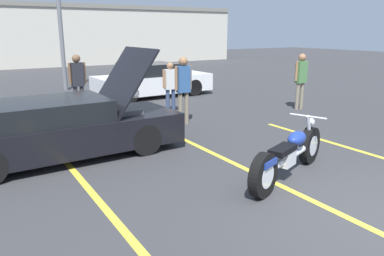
# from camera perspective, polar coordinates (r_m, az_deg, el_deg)

# --- Properties ---
(parking_stripe_foreground) EXTENTS (0.12, 5.37, 0.01)m
(parking_stripe_foreground) POSITION_cam_1_polar(r_m,az_deg,el_deg) (5.65, -12.71, -12.32)
(parking_stripe_foreground) COLOR yellow
(parking_stripe_foreground) RESTS_ON ground
(parking_stripe_middle) EXTENTS (0.12, 5.37, 0.01)m
(parking_stripe_middle) POSITION_cam_1_polar(r_m,az_deg,el_deg) (6.95, 9.77, -6.91)
(parking_stripe_middle) COLOR yellow
(parking_stripe_middle) RESTS_ON ground
(parking_stripe_back) EXTENTS (0.12, 5.37, 0.01)m
(parking_stripe_back) POSITION_cam_1_polar(r_m,az_deg,el_deg) (8.97, 23.41, -2.98)
(parking_stripe_back) COLOR yellow
(parking_stripe_back) RESTS_ON ground
(far_building) EXTENTS (32.00, 4.20, 4.40)m
(far_building) POSITION_cam_1_polar(r_m,az_deg,el_deg) (30.21, -23.05, 13.14)
(far_building) COLOR beige
(far_building) RESTS_ON ground
(motorcycle) EXTENTS (2.57, 1.17, 1.00)m
(motorcycle) POSITION_cam_1_polar(r_m,az_deg,el_deg) (6.77, 14.56, -4.02)
(motorcycle) COLOR black
(motorcycle) RESTS_ON ground
(show_car_hood_open) EXTENTS (4.81, 1.93, 2.17)m
(show_car_hood_open) POSITION_cam_1_polar(r_m,az_deg,el_deg) (8.02, -19.06, -0.10)
(show_car_hood_open) COLOR black
(show_car_hood_open) RESTS_ON ground
(parked_car_right_row) EXTENTS (4.57, 2.07, 1.29)m
(parked_car_right_row) POSITION_cam_1_polar(r_m,az_deg,el_deg) (14.98, -6.12, 7.20)
(parked_car_right_row) COLOR white
(parked_car_right_row) RESTS_ON ground
(spectator_near_motorcycle) EXTENTS (0.52, 0.24, 1.82)m
(spectator_near_motorcycle) POSITION_cam_1_polar(r_m,az_deg,el_deg) (12.76, 16.26, 7.58)
(spectator_near_motorcycle) COLOR gray
(spectator_near_motorcycle) RESTS_ON ground
(spectator_by_show_car) EXTENTS (0.52, 0.24, 1.86)m
(spectator_by_show_car) POSITION_cam_1_polar(r_m,az_deg,el_deg) (10.22, -1.33, 6.68)
(spectator_by_show_car) COLOR gray
(spectator_by_show_car) RESTS_ON ground
(spectator_midground) EXTENTS (0.52, 0.24, 1.85)m
(spectator_midground) POSITION_cam_1_polar(r_m,az_deg,el_deg) (11.90, -17.03, 7.14)
(spectator_midground) COLOR #333338
(spectator_midground) RESTS_ON ground
(spectator_far_lot) EXTENTS (0.52, 0.21, 1.59)m
(spectator_far_lot) POSITION_cam_1_polar(r_m,az_deg,el_deg) (11.66, -3.32, 6.75)
(spectator_far_lot) COLOR #38476B
(spectator_far_lot) RESTS_ON ground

